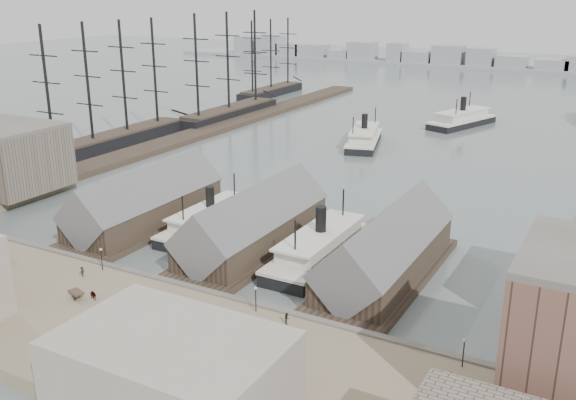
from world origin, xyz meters
The scene contains 28 objects.
ground centered at (0.00, 0.00, 0.00)m, with size 900.00×900.00×0.00m, color #525E5D.
quay centered at (0.00, -20.00, 1.00)m, with size 180.00×30.00×2.00m, color #776950.
seawall centered at (0.00, -5.20, 1.15)m, with size 180.00×1.20×2.30m, color #59544C.
west_wharf centered at (-68.00, 100.00, 0.80)m, with size 10.00×220.00×1.60m, color #2D231C.
ferry_shed_west centered at (-26.00, 16.88, 4.64)m, with size 14.00×42.00×12.60m.
ferry_shed_center centered at (0.00, 16.88, 4.64)m, with size 14.00×42.00×12.60m.
ferry_shed_east centered at (26.00, 16.88, 4.64)m, with size 14.00×42.00×12.60m.
warehouse_west_back centered at (-70.00, 18.00, 9.00)m, with size 26.00×20.00×14.00m, color #60564C.
street_bldg_center centered at (20.00, -32.00, 7.00)m, with size 24.00×16.00×10.00m, color gray.
lamp_post_near_w centered at (-15.00, -7.00, 4.71)m, with size 0.44×0.44×3.92m.
lamp_post_near_e centered at (15.00, -7.00, 4.71)m, with size 0.44×0.44×3.92m.
lamp_post_far_e centered at (45.00, -7.00, 4.71)m, with size 0.44×0.44×3.92m.
far_shore centered at (-2.07, 334.14, 3.91)m, with size 500.00×40.00×15.72m.
ferry_docked_west centered at (-13.00, 21.28, 2.29)m, with size 8.22×27.41×9.79m.
ferry_docked_east centered at (13.00, 18.45, 2.51)m, with size 9.01×30.04×10.73m.
ferry_open_near centered at (-14.45, 105.76, 2.45)m, with size 16.47×30.55×10.45m.
ferry_open_mid centered at (4.92, 150.05, 2.59)m, with size 18.85×32.29×11.05m.
sailing_ship_near centered at (-81.91, 65.59, 2.79)m, with size 9.23×63.61×37.96m.
sailing_ship_mid centered at (-75.58, 121.53, 2.79)m, with size 9.48×54.78×38.98m.
sailing_ship_far centered at (-89.94, 177.56, 2.45)m, with size 8.27×45.92×33.98m.
horse_cart_center centered at (-9.37, -16.00, 2.80)m, with size 4.94×2.65×1.55m.
horse_cart_right centered at (21.96, -19.06, 2.77)m, with size 4.58×1.65×1.49m.
pedestrian_2 centered at (-16.12, -10.40, 2.82)m, with size 1.06×0.61×1.65m, color black.
pedestrian_4 centered at (5.03, -16.47, 2.90)m, with size 0.88×0.57×1.80m, color black.
pedestrian_5 centered at (3.40, -22.42, 2.84)m, with size 0.61×0.45×1.68m, color black.
pedestrian_6 centered at (20.70, -8.00, 2.84)m, with size 0.82×0.64×1.69m, color black.
pedestrian_7 centered at (22.79, -26.68, 2.91)m, with size 1.17×0.67×1.81m, color black.
pedestrian_8 centered at (44.72, -11.52, 2.87)m, with size 1.02×0.42×1.74m, color black.
Camera 1 is at (59.29, -77.94, 46.58)m, focal length 40.00 mm.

